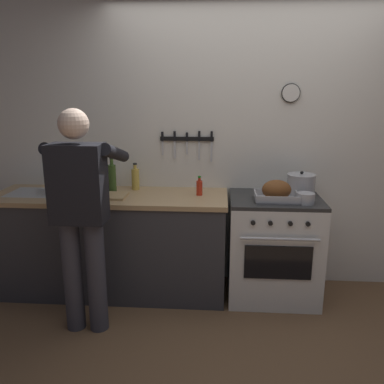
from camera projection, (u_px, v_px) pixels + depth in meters
ground_plane at (255, 368)px, 2.62m from camera, size 8.00×8.00×0.00m
wall_back at (248, 144)px, 3.60m from camera, size 6.00×0.13×2.60m
counter_block at (111, 242)px, 3.55m from camera, size 2.03×0.65×0.90m
stove at (273, 247)px, 3.45m from camera, size 0.76×0.67×0.90m
person_cook at (81, 208)px, 2.85m from camera, size 0.51×0.63×1.66m
roasting_pan at (276, 192)px, 3.23m from camera, size 0.35×0.26×0.17m
stock_pot at (301, 185)px, 3.39m from camera, size 0.24×0.24×0.21m
saucepan at (306, 198)px, 3.15m from camera, size 0.14×0.14×0.09m
cutting_board at (105, 196)px, 3.36m from camera, size 0.36×0.24×0.02m
bottle_cooking_oil at (135, 179)px, 3.58m from camera, size 0.07×0.07×0.24m
bottle_hot_sauce at (199, 187)px, 3.40m from camera, size 0.05×0.05×0.17m
bottle_olive_oil at (112, 178)px, 3.48m from camera, size 0.07×0.07×0.31m
bottle_vinegar at (107, 180)px, 3.57m from camera, size 0.06×0.06×0.22m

